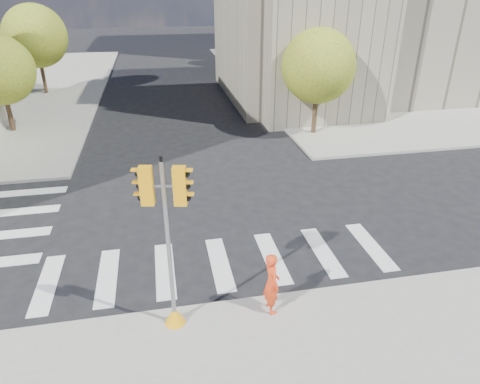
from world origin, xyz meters
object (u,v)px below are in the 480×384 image
Objects in this scene: lamp_near at (304,47)px; photographer at (272,283)px; traffic_signal at (170,260)px; lamp_far at (256,26)px.

photographer is (-7.05, -18.60, -3.51)m from lamp_near.
traffic_signal is (-9.71, -18.60, -2.39)m from lamp_near.
photographer is at bearing -110.77° from lamp_near.
lamp_near is 21.12m from traffic_signal.
lamp_far is 34.10m from traffic_signal.
lamp_near is 1.00× the size of lamp_far.
lamp_far is at bearing -17.01° from photographer.
lamp_near and lamp_far have the same top height.
photographer is (2.66, 0.00, -1.12)m from traffic_signal.
photographer is at bearing 11.90° from traffic_signal.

